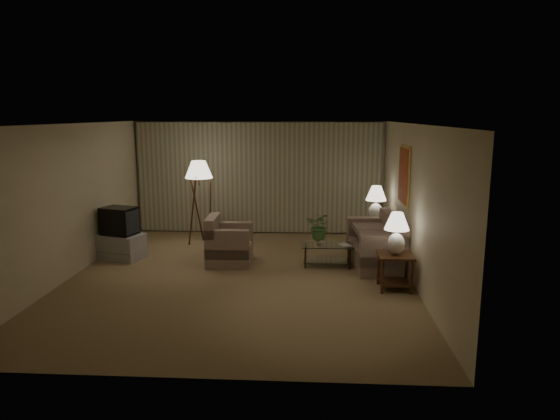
# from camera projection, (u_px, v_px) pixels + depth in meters

# --- Properties ---
(ground) EXTENTS (7.00, 7.00, 0.00)m
(ground) POSITION_uv_depth(u_px,v_px,m) (240.00, 277.00, 8.92)
(ground) COLOR #947D51
(ground) RESTS_ON ground
(room_shell) EXTENTS (6.04, 7.02, 2.72)m
(room_shell) POSITION_uv_depth(u_px,v_px,m) (250.00, 170.00, 10.06)
(room_shell) COLOR beige
(room_shell) RESTS_ON ground
(sofa) EXTENTS (1.84, 1.10, 0.76)m
(sofa) POSITION_uv_depth(u_px,v_px,m) (375.00, 246.00, 9.55)
(sofa) COLOR gray
(sofa) RESTS_ON ground
(armchair) EXTENTS (0.92, 0.88, 0.74)m
(armchair) POSITION_uv_depth(u_px,v_px,m) (230.00, 245.00, 9.65)
(armchair) COLOR gray
(armchair) RESTS_ON ground
(side_table_near) EXTENTS (0.57, 0.57, 0.60)m
(side_table_near) POSITION_uv_depth(u_px,v_px,m) (395.00, 265.00, 8.22)
(side_table_near) COLOR #361C0E
(side_table_near) RESTS_ON ground
(side_table_far) EXTENTS (0.55, 0.46, 0.60)m
(side_table_far) POSITION_uv_depth(u_px,v_px,m) (375.00, 230.00, 10.77)
(side_table_far) COLOR #361C0E
(side_table_far) RESTS_ON ground
(table_lamp_near) EXTENTS (0.41, 0.41, 0.70)m
(table_lamp_near) POSITION_uv_depth(u_px,v_px,m) (397.00, 230.00, 8.10)
(table_lamp_near) COLOR white
(table_lamp_near) RESTS_ON side_table_near
(table_lamp_far) EXTENTS (0.44, 0.44, 0.76)m
(table_lamp_far) POSITION_uv_depth(u_px,v_px,m) (376.00, 200.00, 10.65)
(table_lamp_far) COLOR white
(table_lamp_far) RESTS_ON side_table_far
(coffee_table) EXTENTS (0.97, 0.53, 0.41)m
(coffee_table) POSITION_uv_depth(u_px,v_px,m) (327.00, 252.00, 9.53)
(coffee_table) COLOR silver
(coffee_table) RESTS_ON ground
(tv_cabinet) EXTENTS (1.21, 1.07, 0.50)m
(tv_cabinet) POSITION_uv_depth(u_px,v_px,m) (121.00, 246.00, 10.01)
(tv_cabinet) COLOR #B5B5B7
(tv_cabinet) RESTS_ON ground
(crt_tv) EXTENTS (0.90, 0.83, 0.55)m
(crt_tv) POSITION_uv_depth(u_px,v_px,m) (119.00, 221.00, 9.91)
(crt_tv) COLOR black
(crt_tv) RESTS_ON tv_cabinet
(floor_lamp) EXTENTS (0.60, 0.60, 1.86)m
(floor_lamp) POSITION_uv_depth(u_px,v_px,m) (200.00, 201.00, 11.04)
(floor_lamp) COLOR #361C0E
(floor_lamp) RESTS_ON ground
(ottoman) EXTENTS (0.58, 0.58, 0.37)m
(ottoman) POSITION_uv_depth(u_px,v_px,m) (228.00, 231.00, 11.59)
(ottoman) COLOR #9F5435
(ottoman) RESTS_ON ground
(vase) EXTENTS (0.15, 0.15, 0.14)m
(vase) POSITION_uv_depth(u_px,v_px,m) (320.00, 241.00, 9.50)
(vase) COLOR white
(vase) RESTS_ON coffee_table
(flowers) EXTENTS (0.59, 0.55, 0.53)m
(flowers) POSITION_uv_depth(u_px,v_px,m) (320.00, 224.00, 9.44)
(flowers) COLOR #457A36
(flowers) RESTS_ON vase
(book) EXTENTS (0.25, 0.29, 0.02)m
(book) POSITION_uv_depth(u_px,v_px,m) (341.00, 246.00, 9.39)
(book) COLOR olive
(book) RESTS_ON coffee_table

